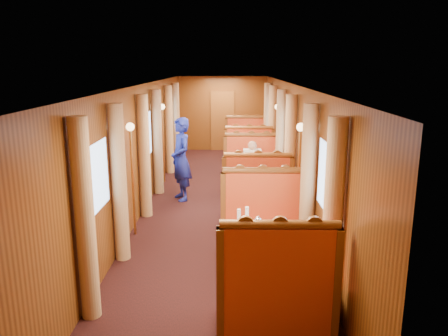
{
  "coord_description": "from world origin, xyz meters",
  "views": [
    {
      "loc": [
        0.23,
        -8.86,
        2.88
      ],
      "look_at": [
        0.14,
        -1.17,
        1.05
      ],
      "focal_mm": 35.0,
      "sensor_mm": 36.0,
      "label": 1
    }
  ],
  "objects_px": {
    "banquette_near_aft": "(262,227)",
    "fruit_plate": "(291,235)",
    "table_near": "(268,258)",
    "rose_vase_mid": "(256,160)",
    "tea_tray": "(263,232)",
    "steward": "(181,159)",
    "table_far": "(247,153)",
    "rose_vase_far": "(247,135)",
    "teapot_back": "(258,225)",
    "passenger": "(252,162)",
    "banquette_near_fwd": "(276,294)",
    "teapot_right": "(265,230)",
    "banquette_mid_fwd": "(257,199)",
    "teapot_left": "(252,229)",
    "banquette_far_aft": "(246,145)",
    "banquette_far_fwd": "(249,159)",
    "banquette_mid_aft": "(251,173)",
    "table_mid": "(254,186)"
  },
  "relations": [
    {
      "from": "table_far",
      "to": "banquette_mid_fwd",
      "type": "bearing_deg",
      "value": -90.0
    },
    {
      "from": "banquette_far_aft",
      "to": "fruit_plate",
      "type": "relative_size",
      "value": 6.56
    },
    {
      "from": "table_far",
      "to": "rose_vase_far",
      "type": "xyz_separation_m",
      "value": [
        -0.0,
        -0.02,
        0.55
      ]
    },
    {
      "from": "banquette_far_fwd",
      "to": "banquette_far_aft",
      "type": "distance_m",
      "value": 2.03
    },
    {
      "from": "table_far",
      "to": "teapot_back",
      "type": "relative_size",
      "value": 6.31
    },
    {
      "from": "tea_tray",
      "to": "steward",
      "type": "distance_m",
      "value": 4.08
    },
    {
      "from": "teapot_left",
      "to": "rose_vase_far",
      "type": "xyz_separation_m",
      "value": [
        0.22,
        7.06,
        0.11
      ]
    },
    {
      "from": "banquette_near_fwd",
      "to": "banquette_far_aft",
      "type": "bearing_deg",
      "value": 90.0
    },
    {
      "from": "banquette_mid_fwd",
      "to": "teapot_left",
      "type": "distance_m",
      "value": 2.61
    },
    {
      "from": "teapot_left",
      "to": "teapot_back",
      "type": "height_order",
      "value": "teapot_back"
    },
    {
      "from": "table_near",
      "to": "banquette_mid_aft",
      "type": "distance_m",
      "value": 4.51
    },
    {
      "from": "teapot_right",
      "to": "passenger",
      "type": "height_order",
      "value": "passenger"
    },
    {
      "from": "table_far",
      "to": "banquette_far_aft",
      "type": "bearing_deg",
      "value": 90.0
    },
    {
      "from": "table_near",
      "to": "banquette_far_fwd",
      "type": "xyz_separation_m",
      "value": [
        0.0,
        5.99,
        0.05
      ]
    },
    {
      "from": "fruit_plate",
      "to": "rose_vase_far",
      "type": "bearing_deg",
      "value": 92.21
    },
    {
      "from": "banquette_near_fwd",
      "to": "tea_tray",
      "type": "bearing_deg",
      "value": 94.03
    },
    {
      "from": "banquette_mid_aft",
      "to": "table_far",
      "type": "distance_m",
      "value": 2.49
    },
    {
      "from": "fruit_plate",
      "to": "steward",
      "type": "relative_size",
      "value": 0.11
    },
    {
      "from": "banquette_far_fwd",
      "to": "table_near",
      "type": "bearing_deg",
      "value": -90.0
    },
    {
      "from": "table_near",
      "to": "teapot_back",
      "type": "distance_m",
      "value": 0.47
    },
    {
      "from": "tea_tray",
      "to": "teapot_left",
      "type": "bearing_deg",
      "value": -155.3
    },
    {
      "from": "banquette_near_aft",
      "to": "banquette_mid_fwd",
      "type": "height_order",
      "value": "same"
    },
    {
      "from": "teapot_right",
      "to": "rose_vase_far",
      "type": "distance_m",
      "value": 7.06
    },
    {
      "from": "table_mid",
      "to": "banquette_mid_aft",
      "type": "xyz_separation_m",
      "value": [
        0.0,
        1.01,
        0.05
      ]
    },
    {
      "from": "table_near",
      "to": "rose_vase_far",
      "type": "bearing_deg",
      "value": 90.02
    },
    {
      "from": "banquette_near_fwd",
      "to": "tea_tray",
      "type": "relative_size",
      "value": 3.94
    },
    {
      "from": "banquette_mid_aft",
      "to": "table_mid",
      "type": "bearing_deg",
      "value": -90.0
    },
    {
      "from": "table_mid",
      "to": "teapot_back",
      "type": "xyz_separation_m",
      "value": [
        -0.14,
        -3.42,
        0.44
      ]
    },
    {
      "from": "banquette_mid_aft",
      "to": "passenger",
      "type": "distance_m",
      "value": 0.42
    },
    {
      "from": "table_mid",
      "to": "tea_tray",
      "type": "distance_m",
      "value": 3.54
    },
    {
      "from": "banquette_near_aft",
      "to": "steward",
      "type": "distance_m",
      "value": 3.21
    },
    {
      "from": "teapot_left",
      "to": "banquette_near_fwd",
      "type": "bearing_deg",
      "value": -86.19
    },
    {
      "from": "banquette_far_fwd",
      "to": "banquette_far_aft",
      "type": "bearing_deg",
      "value": 90.0
    },
    {
      "from": "banquette_near_aft",
      "to": "fruit_plate",
      "type": "distance_m",
      "value": 1.24
    },
    {
      "from": "banquette_near_aft",
      "to": "banquette_mid_fwd",
      "type": "relative_size",
      "value": 1.0
    },
    {
      "from": "table_far",
      "to": "rose_vase_far",
      "type": "distance_m",
      "value": 0.55
    },
    {
      "from": "teapot_back",
      "to": "steward",
      "type": "relative_size",
      "value": 0.09
    },
    {
      "from": "table_near",
      "to": "banquette_far_fwd",
      "type": "height_order",
      "value": "banquette_far_fwd"
    },
    {
      "from": "banquette_far_aft",
      "to": "banquette_near_fwd",
      "type": "bearing_deg",
      "value": -90.0
    },
    {
      "from": "table_near",
      "to": "rose_vase_mid",
      "type": "distance_m",
      "value": 3.58
    },
    {
      "from": "teapot_left",
      "to": "steward",
      "type": "distance_m",
      "value": 4.09
    },
    {
      "from": "table_near",
      "to": "passenger",
      "type": "relative_size",
      "value": 1.38
    },
    {
      "from": "table_mid",
      "to": "rose_vase_far",
      "type": "height_order",
      "value": "rose_vase_far"
    },
    {
      "from": "passenger",
      "to": "steward",
      "type": "bearing_deg",
      "value": -163.35
    },
    {
      "from": "banquette_mid_aft",
      "to": "banquette_near_aft",
      "type": "bearing_deg",
      "value": -90.0
    },
    {
      "from": "table_near",
      "to": "steward",
      "type": "distance_m",
      "value": 4.12
    },
    {
      "from": "banquette_near_fwd",
      "to": "banquette_far_fwd",
      "type": "height_order",
      "value": "same"
    },
    {
      "from": "banquette_far_fwd",
      "to": "passenger",
      "type": "bearing_deg",
      "value": -90.0
    },
    {
      "from": "table_far",
      "to": "passenger",
      "type": "distance_m",
      "value": 2.78
    },
    {
      "from": "banquette_mid_aft",
      "to": "teapot_back",
      "type": "height_order",
      "value": "banquette_mid_aft"
    }
  ]
}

